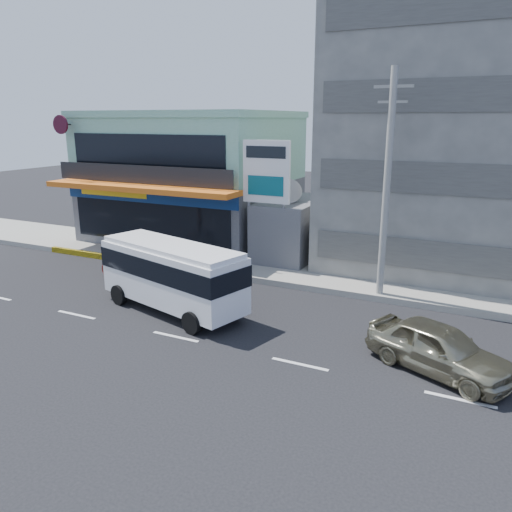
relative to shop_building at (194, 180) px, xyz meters
The scene contains 11 objects.
ground 16.57m from the shop_building, 60.16° to the right, with size 120.00×120.00×0.00m, color black.
sidewalk 14.27m from the shop_building, 18.88° to the right, with size 70.00×5.00×0.30m, color gray.
shop_building is the anchor object (origin of this frame).
concrete_building 18.28m from the shop_building, ahead, with size 16.00×12.00×14.00m, color gray.
gap_structure 8.53m from the shop_building, 13.67° to the right, with size 3.00×6.00×3.50m, color #46474C.
satellite_dish 8.54m from the shop_building, 20.21° to the right, with size 1.50×1.50×0.15m, color slate.
billboard 8.92m from the shop_building, 32.32° to the right, with size 2.60×0.18×6.90m.
utility_pole_near 15.50m from the shop_building, 25.06° to the right, with size 1.60×0.30×10.00m.
minibus 13.56m from the shop_building, 61.48° to the right, with size 7.34×3.99×2.93m.
sedan 21.45m from the shop_building, 35.92° to the right, with size 1.92×4.78×1.63m, color tan.
motorcycle_rider 9.96m from the shop_building, 85.13° to the right, with size 1.86×1.20×2.26m.
Camera 1 is at (10.27, -14.24, 7.93)m, focal length 35.00 mm.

